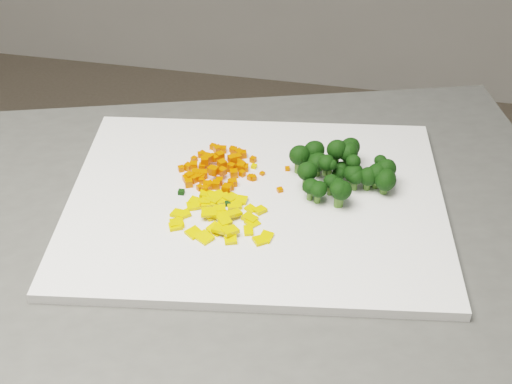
% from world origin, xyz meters
% --- Properties ---
extents(cutting_board, '(0.55, 0.46, 0.01)m').
position_xyz_m(cutting_board, '(0.31, 0.01, 0.91)').
color(cutting_board, white).
rests_on(cutting_board, counter_block).
extents(carrot_pile, '(0.11, 0.11, 0.03)m').
position_xyz_m(carrot_pile, '(0.25, 0.07, 0.93)').
color(carrot_pile, '#E54802').
rests_on(carrot_pile, cutting_board).
extents(pepper_pile, '(0.13, 0.13, 0.02)m').
position_xyz_m(pepper_pile, '(0.28, -0.05, 0.92)').
color(pepper_pile, yellow).
rests_on(pepper_pile, cutting_board).
extents(broccoli_pile, '(0.13, 0.13, 0.06)m').
position_xyz_m(broccoli_pile, '(0.42, 0.07, 0.94)').
color(broccoli_pile, black).
rests_on(broccoli_pile, cutting_board).
extents(carrot_cube_0, '(0.01, 0.01, 0.01)m').
position_xyz_m(carrot_cube_0, '(0.21, 0.03, 0.92)').
color(carrot_cube_0, '#E54802').
rests_on(carrot_cube_0, carrot_pile).
extents(carrot_cube_1, '(0.01, 0.01, 0.01)m').
position_xyz_m(carrot_cube_1, '(0.24, 0.09, 0.92)').
color(carrot_cube_1, '#E54802').
rests_on(carrot_cube_1, carrot_pile).
extents(carrot_cube_2, '(0.01, 0.01, 0.01)m').
position_xyz_m(carrot_cube_2, '(0.26, 0.06, 0.93)').
color(carrot_cube_2, '#E54802').
rests_on(carrot_cube_2, carrot_pile).
extents(carrot_cube_3, '(0.01, 0.01, 0.01)m').
position_xyz_m(carrot_cube_3, '(0.30, 0.05, 0.92)').
color(carrot_cube_3, '#E54802').
rests_on(carrot_cube_3, carrot_pile).
extents(carrot_cube_4, '(0.01, 0.01, 0.01)m').
position_xyz_m(carrot_cube_4, '(0.27, 0.04, 0.92)').
color(carrot_cube_4, '#E54802').
rests_on(carrot_cube_4, carrot_pile).
extents(carrot_cube_5, '(0.01, 0.01, 0.01)m').
position_xyz_m(carrot_cube_5, '(0.21, 0.06, 0.92)').
color(carrot_cube_5, '#E54802').
rests_on(carrot_cube_5, carrot_pile).
extents(carrot_cube_6, '(0.01, 0.01, 0.01)m').
position_xyz_m(carrot_cube_6, '(0.28, 0.10, 0.92)').
color(carrot_cube_6, '#E54802').
rests_on(carrot_cube_6, carrot_pile).
extents(carrot_cube_7, '(0.01, 0.01, 0.01)m').
position_xyz_m(carrot_cube_7, '(0.26, 0.07, 0.93)').
color(carrot_cube_7, '#E54802').
rests_on(carrot_cube_7, carrot_pile).
extents(carrot_cube_8, '(0.01, 0.01, 0.01)m').
position_xyz_m(carrot_cube_8, '(0.27, 0.10, 0.92)').
color(carrot_cube_8, '#E54802').
rests_on(carrot_cube_8, carrot_pile).
extents(carrot_cube_9, '(0.01, 0.01, 0.01)m').
position_xyz_m(carrot_cube_9, '(0.30, 0.05, 0.92)').
color(carrot_cube_9, '#E54802').
rests_on(carrot_cube_9, carrot_pile).
extents(carrot_cube_10, '(0.01, 0.01, 0.01)m').
position_xyz_m(carrot_cube_10, '(0.22, 0.04, 0.92)').
color(carrot_cube_10, '#E54802').
rests_on(carrot_cube_10, carrot_pile).
extents(carrot_cube_11, '(0.01, 0.01, 0.01)m').
position_xyz_m(carrot_cube_11, '(0.26, 0.05, 0.93)').
color(carrot_cube_11, '#E54802').
rests_on(carrot_cube_11, carrot_pile).
extents(carrot_cube_12, '(0.01, 0.01, 0.01)m').
position_xyz_m(carrot_cube_12, '(0.23, 0.07, 0.92)').
color(carrot_cube_12, '#E54802').
rests_on(carrot_cube_12, carrot_pile).
extents(carrot_cube_13, '(0.01, 0.01, 0.01)m').
position_xyz_m(carrot_cube_13, '(0.29, 0.08, 0.92)').
color(carrot_cube_13, '#E54802').
rests_on(carrot_cube_13, carrot_pile).
extents(carrot_cube_14, '(0.01, 0.01, 0.01)m').
position_xyz_m(carrot_cube_14, '(0.25, 0.02, 0.92)').
color(carrot_cube_14, '#E54802').
rests_on(carrot_cube_14, carrot_pile).
extents(carrot_cube_15, '(0.01, 0.01, 0.01)m').
position_xyz_m(carrot_cube_15, '(0.24, 0.06, 0.92)').
color(carrot_cube_15, '#E54802').
rests_on(carrot_cube_15, carrot_pile).
extents(carrot_cube_16, '(0.01, 0.01, 0.01)m').
position_xyz_m(carrot_cube_16, '(0.25, 0.02, 0.92)').
color(carrot_cube_16, '#E54802').
rests_on(carrot_cube_16, carrot_pile).
extents(carrot_cube_17, '(0.01, 0.01, 0.01)m').
position_xyz_m(carrot_cube_17, '(0.28, 0.03, 0.92)').
color(carrot_cube_17, '#E54802').
rests_on(carrot_cube_17, carrot_pile).
extents(carrot_cube_18, '(0.01, 0.01, 0.01)m').
position_xyz_m(carrot_cube_18, '(0.27, 0.02, 0.92)').
color(carrot_cube_18, '#E54802').
rests_on(carrot_cube_18, carrot_pile).
extents(carrot_cube_19, '(0.01, 0.01, 0.01)m').
position_xyz_m(carrot_cube_19, '(0.24, 0.08, 0.92)').
color(carrot_cube_19, '#E54802').
rests_on(carrot_cube_19, carrot_pile).
extents(carrot_cube_20, '(0.01, 0.01, 0.01)m').
position_xyz_m(carrot_cube_20, '(0.20, 0.05, 0.92)').
color(carrot_cube_20, '#E54802').
rests_on(carrot_cube_20, carrot_pile).
extents(carrot_cube_21, '(0.01, 0.01, 0.01)m').
position_xyz_m(carrot_cube_21, '(0.23, 0.08, 0.92)').
color(carrot_cube_21, '#E54802').
rests_on(carrot_cube_21, carrot_pile).
extents(carrot_cube_22, '(0.01, 0.01, 0.01)m').
position_xyz_m(carrot_cube_22, '(0.27, 0.06, 0.92)').
color(carrot_cube_22, '#E54802').
rests_on(carrot_cube_22, carrot_pile).
extents(carrot_cube_23, '(0.01, 0.01, 0.01)m').
position_xyz_m(carrot_cube_23, '(0.25, 0.04, 0.93)').
color(carrot_cube_23, '#E54802').
rests_on(carrot_cube_23, carrot_pile).
extents(carrot_cube_24, '(0.01, 0.01, 0.01)m').
position_xyz_m(carrot_cube_24, '(0.28, 0.02, 0.92)').
color(carrot_cube_24, '#E54802').
rests_on(carrot_cube_24, carrot_pile).
extents(carrot_cube_25, '(0.01, 0.01, 0.01)m').
position_xyz_m(carrot_cube_25, '(0.25, 0.01, 0.92)').
color(carrot_cube_25, '#E54802').
rests_on(carrot_cube_25, carrot_pile).
extents(carrot_cube_26, '(0.01, 0.01, 0.01)m').
position_xyz_m(carrot_cube_26, '(0.27, 0.05, 0.92)').
color(carrot_cube_26, '#E54802').
rests_on(carrot_cube_26, carrot_pile).
extents(carrot_cube_27, '(0.01, 0.01, 0.01)m').
position_xyz_m(carrot_cube_27, '(0.26, 0.07, 0.92)').
color(carrot_cube_27, '#E54802').
rests_on(carrot_cube_27, carrot_pile).
extents(carrot_cube_28, '(0.01, 0.01, 0.01)m').
position_xyz_m(carrot_cube_28, '(0.25, 0.02, 0.92)').
color(carrot_cube_28, '#E54802').
rests_on(carrot_cube_28, carrot_pile).
extents(carrot_cube_29, '(0.01, 0.01, 0.01)m').
position_xyz_m(carrot_cube_29, '(0.21, 0.08, 0.92)').
color(carrot_cube_29, '#E54802').
rests_on(carrot_cube_29, carrot_pile).
extents(carrot_cube_30, '(0.01, 0.01, 0.01)m').
position_xyz_m(carrot_cube_30, '(0.27, 0.02, 0.92)').
color(carrot_cube_30, '#E54802').
rests_on(carrot_cube_30, carrot_pile).
extents(carrot_cube_31, '(0.01, 0.01, 0.01)m').
position_xyz_m(carrot_cube_31, '(0.22, 0.10, 0.92)').
color(carrot_cube_31, '#E54802').
rests_on(carrot_cube_31, carrot_pile).
extents(carrot_cube_32, '(0.01, 0.01, 0.01)m').
position_xyz_m(carrot_cube_32, '(0.27, 0.09, 0.92)').
color(carrot_cube_32, '#E54802').
rests_on(carrot_cube_32, carrot_pile).
extents(carrot_cube_33, '(0.01, 0.01, 0.01)m').
position_xyz_m(carrot_cube_33, '(0.29, 0.09, 0.92)').
color(carrot_cube_33, '#E54802').
rests_on(carrot_cube_33, carrot_pile).
extents(carrot_cube_34, '(0.01, 0.01, 0.01)m').
position_xyz_m(carrot_cube_34, '(0.28, 0.07, 0.92)').
color(carrot_cube_34, '#E54802').
rests_on(carrot_cube_34, carrot_pile).
extents(carrot_cube_35, '(0.01, 0.01, 0.01)m').
position_xyz_m(carrot_cube_35, '(0.24, 0.02, 0.92)').
color(carrot_cube_35, '#E54802').
rests_on(carrot_cube_35, carrot_pile).
extents(carrot_cube_36, '(0.01, 0.01, 0.01)m').
position_xyz_m(carrot_cube_36, '(0.27, 0.11, 0.92)').
color(carrot_cube_36, '#E54802').
rests_on(carrot_cube_36, carrot_pile).
extents(carrot_cube_37, '(0.01, 0.01, 0.01)m').
position_xyz_m(carrot_cube_37, '(0.23, 0.11, 0.92)').
color(carrot_cube_37, '#E54802').
rests_on(carrot_cube_37, carrot_pile).
extents(carrot_cube_38, '(0.01, 0.01, 0.01)m').
position_xyz_m(carrot_cube_38, '(0.25, 0.06, 0.92)').
color(carrot_cube_38, '#E54802').
rests_on(carrot_cube_38, carrot_pile).
extents(carrot_cube_39, '(0.01, 0.01, 0.01)m').
position_xyz_m(carrot_cube_39, '(0.27, 0.06, 0.92)').
color(carrot_cube_39, '#E54802').
rests_on(carrot_cube_39, carrot_pile).
extents(carrot_cube_40, '(0.01, 0.01, 0.01)m').
position_xyz_m(carrot_cube_40, '(0.28, 0.08, 0.92)').
color(carrot_cube_40, '#E54802').
rests_on(carrot_cube_40, carrot_pile).
extents(carrot_cube_41, '(0.01, 0.01, 0.01)m').
position_xyz_m(carrot_cube_41, '(0.22, 0.06, 0.92)').
color(carrot_cube_41, '#E54802').
rests_on(carrot_cube_41, carrot_pile).
extents(carrot_cube_42, '(0.01, 0.01, 0.01)m').
position_xyz_m(carrot_cube_42, '(0.26, 0.07, 0.92)').
color(carrot_cube_42, '#E54802').
rests_on(carrot_cube_42, carrot_pile).
extents(carrot_cube_43, '(0.01, 0.01, 0.01)m').
position_xyz_m(carrot_cube_43, '(0.23, 0.03, 0.92)').
color(carrot_cube_43, '#E54802').
rests_on(carrot_cube_43, carrot_pile).
extents(carrot_cube_44, '(0.01, 0.01, 0.01)m').
position_xyz_m(carrot_cube_44, '(0.22, 0.09, 0.92)').
color(carrot_cube_44, '#E54802').
rests_on(carrot_cube_44, carrot_pile).
extents(carrot_cube_45, '(0.01, 0.01, 0.01)m').
position_xyz_m(carrot_cube_45, '(0.28, 0.03, 0.92)').
color(carrot_cube_45, '#E54802').
rests_on(carrot_cube_45, carrot_pile).
extents(carrot_cube_46, '(0.01, 0.01, 0.01)m').
position_xyz_m(carrot_cube_46, '(0.23, 0.04, 0.92)').
color(carrot_cube_46, '#E54802').
rests_on(carrot_cube_46, carrot_pile).
extents(carrot_cube_47, '(0.01, 0.01, 0.01)m').
position_xyz_m(carrot_cube_47, '(0.28, 0.07, 0.92)').
color(carrot_cube_47, '#E54802').
rests_on(carrot_cube_47, carrot_pile).
extents(carrot_cube_48, '(0.01, 0.01, 0.01)m').
position_xyz_m(carrot_cube_48, '(0.25, 0.11, 0.92)').
color(carrot_cube_48, '#E54802').
rests_on(carrot_cube_48, carrot_pile).
extents(carrot_cube_49, '(0.01, 0.01, 0.01)m').
position_xyz_m(carrot_cube_49, '(0.26, 0.03, 0.92)').
color(carrot_cube_49, '#E54802').
rests_on(carrot_cube_49, carrot_pile).
extents(carrot_cube_50, '(0.01, 0.01, 0.01)m').
position_xyz_m(carrot_cube_50, '(0.26, 0.11, 0.92)').
color(carrot_cube_50, '#E54802').
rests_on(carrot_cube_50, carrot_pile).
extents(carrot_cube_51, '(0.01, 0.01, 0.01)m').
position_xyz_m(carrot_cube_51, '(0.21, 0.06, 0.92)').
color(carrot_cube_51, '#E54802').
rests_on(carrot_cube_51, carrot_pile).
extents(carrot_cube_52, '(0.01, 0.01, 0.01)m').
position_xyz_m(carrot_cube_52, '(0.22, 0.06, 0.92)').
color(carrot_cube_52, '#E54802').
rests_on(carrot_cube_52, carrot_pile).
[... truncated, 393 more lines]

